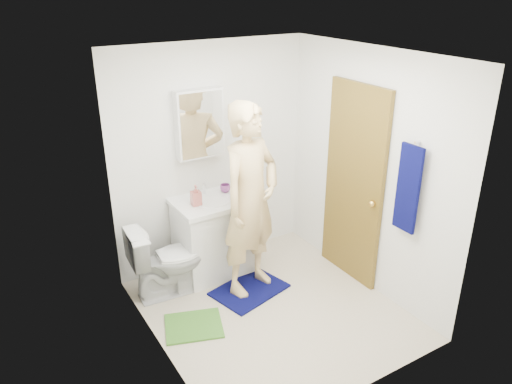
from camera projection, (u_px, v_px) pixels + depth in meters
floor at (272, 311)px, 4.81m from camera, size 2.20×2.40×0.02m
ceiling at (276, 53)px, 3.85m from camera, size 2.20×2.40×0.02m
wall_back at (211, 157)px, 5.28m from camera, size 2.20×0.02×2.40m
wall_front at (372, 258)px, 3.39m from camera, size 2.20×0.02×2.40m
wall_left at (152, 227)px, 3.80m from camera, size 0.02×2.40×2.40m
wall_right at (369, 172)px, 4.86m from camera, size 0.02×2.40×2.40m
vanity_cabinet at (214, 238)px, 5.29m from camera, size 0.75×0.55×0.80m
countertop at (212, 202)px, 5.13m from camera, size 0.79×0.59×0.05m
sink_basin at (212, 201)px, 5.12m from camera, size 0.40×0.40×0.03m
faucet at (204, 189)px, 5.23m from camera, size 0.03×0.03×0.12m
medicine_cabinet at (199, 124)px, 4.99m from camera, size 0.50×0.12×0.70m
mirror_panel at (202, 125)px, 4.94m from camera, size 0.46×0.01×0.66m
door at (354, 185)px, 5.03m from camera, size 0.05×0.80×2.05m
door_knob at (372, 204)px, 4.79m from camera, size 0.07×0.07×0.07m
towel at (408, 189)px, 4.36m from camera, size 0.03×0.24×0.80m
towel_hook at (417, 142)px, 4.21m from camera, size 0.06×0.02×0.02m
toilet at (168, 260)px, 4.93m from camera, size 0.78×0.48×0.76m
bath_mat at (249, 290)px, 5.10m from camera, size 0.81×0.67×0.02m
green_rug at (194, 326)px, 4.57m from camera, size 0.63×0.58×0.02m
soap_dispenser at (196, 195)px, 4.96m from camera, size 0.10×0.11×0.21m
toothbrush_cup at (225, 188)px, 5.28m from camera, size 0.15×0.15×0.09m
man at (250, 200)px, 4.77m from camera, size 0.81×0.67×1.93m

